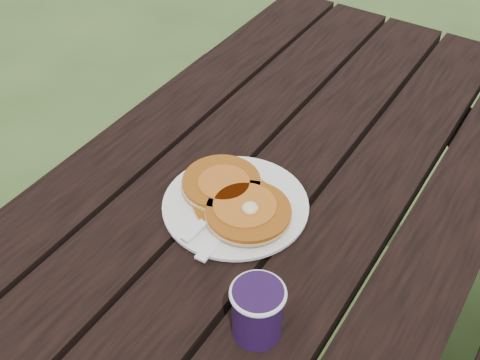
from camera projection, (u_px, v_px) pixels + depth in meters
The scene contains 5 objects.
plate at pixel (236, 206), 1.05m from camera, with size 0.25×0.25×0.01m, color white.
pancake_stack at pixel (235, 199), 1.04m from camera, with size 0.22×0.18×0.04m.
knife at pixel (229, 224), 1.01m from camera, with size 0.02×0.18×0.01m, color white.
fork at pixel (205, 221), 1.01m from camera, with size 0.03×0.16×0.01m, color white, non-canonical shape.
coffee_cup at pixel (258, 309), 0.83m from camera, with size 0.08×0.08×0.09m.
Camera 1 is at (0.38, -0.54, 1.50)m, focal length 45.00 mm.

